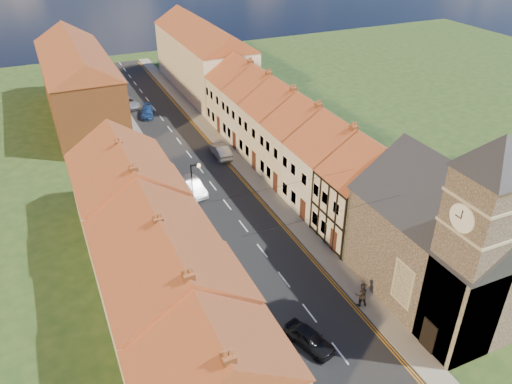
{
  "coord_description": "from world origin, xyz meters",
  "views": [
    {
      "loc": [
        -14.27,
        -16.26,
        25.53
      ],
      "look_at": [
        1.09,
        17.66,
        3.5
      ],
      "focal_mm": 35.0,
      "sensor_mm": 36.0,
      "label": 1
    }
  ],
  "objects_px": {
    "church": "(454,234)",
    "pedestrian_left_b": "(216,278)",
    "pedestrian_right": "(361,295)",
    "car_far": "(147,112)",
    "car_distant": "(128,103)",
    "lamppost": "(194,191)",
    "car_near": "(309,338)",
    "pedestrian_left": "(248,303)",
    "car_mid": "(192,187)",
    "car_mid_b": "(221,151)"
  },
  "relations": [
    {
      "from": "pedestrian_left",
      "to": "car_mid",
      "type": "bearing_deg",
      "value": 77.47
    },
    {
      "from": "car_near",
      "to": "pedestrian_right",
      "type": "relative_size",
      "value": 1.94
    },
    {
      "from": "car_near",
      "to": "pedestrian_right",
      "type": "bearing_deg",
      "value": -0.07
    },
    {
      "from": "car_near",
      "to": "pedestrian_right",
      "type": "height_order",
      "value": "pedestrian_right"
    },
    {
      "from": "car_mid_b",
      "to": "pedestrian_left",
      "type": "bearing_deg",
      "value": 75.59
    },
    {
      "from": "church",
      "to": "pedestrian_right",
      "type": "distance_m",
      "value": 7.64
    },
    {
      "from": "car_near",
      "to": "pedestrian_left",
      "type": "xyz_separation_m",
      "value": [
        -2.53,
        4.23,
        0.43
      ]
    },
    {
      "from": "car_far",
      "to": "pedestrian_left_b",
      "type": "height_order",
      "value": "pedestrian_left_b"
    },
    {
      "from": "car_mid_b",
      "to": "car_mid",
      "type": "bearing_deg",
      "value": 51.79
    },
    {
      "from": "pedestrian_left",
      "to": "car_distant",
      "type": "bearing_deg",
      "value": 81.94
    },
    {
      "from": "pedestrian_left",
      "to": "pedestrian_left_b",
      "type": "xyz_separation_m",
      "value": [
        -1.07,
        3.64,
        -0.18
      ]
    },
    {
      "from": "pedestrian_left",
      "to": "church",
      "type": "bearing_deg",
      "value": -25.03
    },
    {
      "from": "lamppost",
      "to": "car_mid",
      "type": "xyz_separation_m",
      "value": [
        1.51,
        5.53,
        -2.82
      ]
    },
    {
      "from": "pedestrian_left_b",
      "to": "pedestrian_left",
      "type": "bearing_deg",
      "value": -78.42
    },
    {
      "from": "pedestrian_right",
      "to": "pedestrian_left_b",
      "type": "relative_size",
      "value": 1.25
    },
    {
      "from": "car_mid",
      "to": "car_far",
      "type": "bearing_deg",
      "value": 81.74
    },
    {
      "from": "car_mid",
      "to": "pedestrian_left_b",
      "type": "xyz_separation_m",
      "value": [
        -2.8,
        -14.21,
        0.16
      ]
    },
    {
      "from": "car_distant",
      "to": "pedestrian_right",
      "type": "bearing_deg",
      "value": -95.18
    },
    {
      "from": "car_near",
      "to": "car_distant",
      "type": "bearing_deg",
      "value": 73.78
    },
    {
      "from": "car_near",
      "to": "lamppost",
      "type": "bearing_deg",
      "value": 79.73
    },
    {
      "from": "car_near",
      "to": "car_far",
      "type": "xyz_separation_m",
      "value": [
        0.0,
        44.13,
        -0.03
      ]
    },
    {
      "from": "car_near",
      "to": "car_mid_b",
      "type": "bearing_deg",
      "value": 62.43
    },
    {
      "from": "car_distant",
      "to": "pedestrian_right",
      "type": "distance_m",
      "value": 47.31
    },
    {
      "from": "car_mid_b",
      "to": "pedestrian_right",
      "type": "bearing_deg",
      "value": 93.22
    },
    {
      "from": "lamppost",
      "to": "car_near",
      "type": "distance_m",
      "value": 16.96
    },
    {
      "from": "pedestrian_left",
      "to": "pedestrian_right",
      "type": "relative_size",
      "value": 0.99
    },
    {
      "from": "car_distant",
      "to": "pedestrian_left_b",
      "type": "xyz_separation_m",
      "value": [
        -1.9,
        -40.64,
        0.23
      ]
    },
    {
      "from": "pedestrian_right",
      "to": "car_mid_b",
      "type": "height_order",
      "value": "pedestrian_right"
    },
    {
      "from": "pedestrian_left",
      "to": "pedestrian_left_b",
      "type": "relative_size",
      "value": 1.23
    },
    {
      "from": "car_distant",
      "to": "pedestrian_left",
      "type": "relative_size",
      "value": 2.5
    },
    {
      "from": "car_far",
      "to": "lamppost",
      "type": "bearing_deg",
      "value": -78.47
    },
    {
      "from": "car_distant",
      "to": "car_mid_b",
      "type": "xyz_separation_m",
      "value": [
        6.4,
        -19.96,
        0.04
      ]
    },
    {
      "from": "lamppost",
      "to": "car_mid",
      "type": "relative_size",
      "value": 1.37
    },
    {
      "from": "church",
      "to": "car_near",
      "type": "bearing_deg",
      "value": 179.34
    },
    {
      "from": "car_mid_b",
      "to": "car_near",
      "type": "bearing_deg",
      "value": 82.8
    },
    {
      "from": "car_distant",
      "to": "pedestrian_left",
      "type": "height_order",
      "value": "pedestrian_left"
    },
    {
      "from": "church",
      "to": "lamppost",
      "type": "height_order",
      "value": "church"
    },
    {
      "from": "church",
      "to": "car_mid_b",
      "type": "height_order",
      "value": "church"
    },
    {
      "from": "car_distant",
      "to": "pedestrian_left_b",
      "type": "distance_m",
      "value": 40.68
    },
    {
      "from": "lamppost",
      "to": "car_distant",
      "type": "xyz_separation_m",
      "value": [
        0.61,
        31.96,
        -2.88
      ]
    },
    {
      "from": "car_far",
      "to": "pedestrian_left_b",
      "type": "relative_size",
      "value": 2.7
    },
    {
      "from": "car_near",
      "to": "car_far",
      "type": "distance_m",
      "value": 44.13
    },
    {
      "from": "church",
      "to": "pedestrian_left_b",
      "type": "distance_m",
      "value": 17.26
    },
    {
      "from": "pedestrian_right",
      "to": "church",
      "type": "bearing_deg",
      "value": -178.92
    },
    {
      "from": "pedestrian_left",
      "to": "car_mid_b",
      "type": "bearing_deg",
      "value": 66.45
    },
    {
      "from": "car_near",
      "to": "car_mid",
      "type": "distance_m",
      "value": 22.09
    },
    {
      "from": "church",
      "to": "car_mid",
      "type": "distance_m",
      "value": 25.6
    },
    {
      "from": "pedestrian_right",
      "to": "car_far",
      "type": "bearing_deg",
      "value": -64.02
    },
    {
      "from": "car_mid",
      "to": "car_distant",
      "type": "xyz_separation_m",
      "value": [
        -0.9,
        26.43,
        -0.06
      ]
    },
    {
      "from": "car_near",
      "to": "pedestrian_left_b",
      "type": "xyz_separation_m",
      "value": [
        -3.6,
        7.87,
        0.26
      ]
    }
  ]
}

